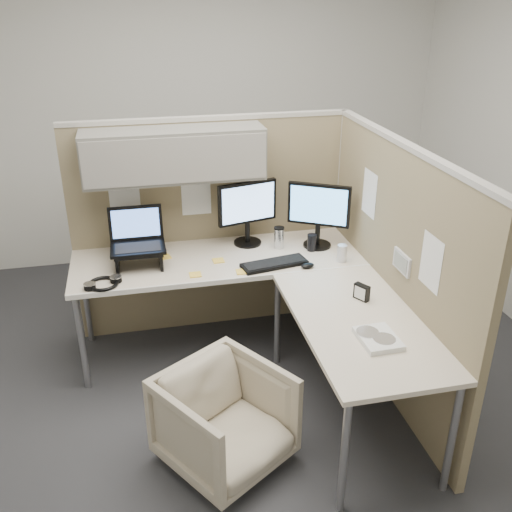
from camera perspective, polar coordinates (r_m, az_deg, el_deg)
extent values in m
plane|color=#2B2B2F|center=(3.90, -0.65, -13.06)|extent=(4.50, 4.50, 0.00)
cube|color=#8D7D5C|center=(4.26, -4.55, 2.78)|extent=(2.00, 0.05, 1.60)
cube|color=#A8A399|center=(4.02, -4.95, 13.59)|extent=(2.00, 0.06, 0.03)
cube|color=slate|center=(3.89, -8.23, 10.09)|extent=(1.20, 0.34, 0.34)
cube|color=gray|center=(3.72, -7.98, 9.41)|extent=(1.18, 0.01, 0.30)
plane|color=white|center=(4.08, -13.08, 6.42)|extent=(0.26, 0.00, 0.26)
plane|color=white|center=(4.12, -6.01, 6.12)|extent=(0.26, 0.00, 0.26)
cube|color=#8D7D5C|center=(3.66, 13.57, -1.82)|extent=(0.05, 2.00, 1.60)
cube|color=#A8A399|center=(3.38, 14.97, 10.61)|extent=(0.06, 2.00, 0.03)
cube|color=#A8A399|center=(4.49, 8.20, 3.82)|extent=(0.06, 0.06, 1.60)
cube|color=silver|center=(3.46, 14.46, -0.60)|extent=(0.02, 0.20, 0.12)
cube|color=gray|center=(3.45, 14.25, -0.63)|extent=(0.00, 0.16, 0.09)
plane|color=white|center=(3.82, 11.27, 6.14)|extent=(0.00, 0.26, 0.26)
plane|color=white|center=(3.16, 17.09, -0.62)|extent=(0.00, 0.26, 0.26)
cube|color=beige|center=(3.96, -3.73, -0.31)|extent=(2.00, 0.68, 0.03)
cube|color=beige|center=(3.28, 10.25, -6.52)|extent=(0.68, 1.30, 0.03)
cube|color=white|center=(3.66, -2.89, -2.53)|extent=(2.00, 0.02, 0.03)
cylinder|color=gray|center=(3.88, -17.02, -8.30)|extent=(0.04, 0.04, 0.70)
cylinder|color=gray|center=(4.37, -16.64, -4.18)|extent=(0.04, 0.04, 0.70)
cylinder|color=gray|center=(2.97, 8.81, -19.20)|extent=(0.04, 0.04, 0.70)
cylinder|color=gray|center=(3.19, 19.02, -16.82)|extent=(0.04, 0.04, 0.70)
cylinder|color=gray|center=(3.95, 2.14, -6.37)|extent=(0.04, 0.04, 0.70)
imported|color=#C0B699|center=(3.22, -3.12, -15.70)|extent=(0.82, 0.81, 0.62)
cylinder|color=black|center=(4.16, -0.85, 1.37)|extent=(0.20, 0.20, 0.02)
cylinder|color=black|center=(4.12, -0.86, 2.42)|extent=(0.04, 0.04, 0.15)
cube|color=black|center=(4.04, -0.88, 5.37)|extent=(0.44, 0.14, 0.30)
cube|color=#93BFFE|center=(4.03, -0.76, 5.28)|extent=(0.39, 0.10, 0.26)
cylinder|color=black|center=(4.14, 6.11, 1.12)|extent=(0.20, 0.20, 0.02)
cylinder|color=black|center=(4.11, 6.17, 2.17)|extent=(0.04, 0.04, 0.15)
cube|color=black|center=(4.03, 6.31, 5.12)|extent=(0.40, 0.25, 0.30)
cube|color=#57A8ED|center=(4.01, 6.26, 5.03)|extent=(0.35, 0.20, 0.26)
cube|color=black|center=(3.84, -11.69, 0.55)|extent=(0.32, 0.25, 0.02)
cube|color=black|center=(3.87, -13.71, -0.38)|extent=(0.02, 0.23, 0.13)
cube|color=black|center=(3.87, -9.53, 0.01)|extent=(0.02, 0.23, 0.13)
cube|color=black|center=(3.84, -11.72, 0.79)|extent=(0.36, 0.25, 0.02)
cube|color=black|center=(3.93, -11.95, 3.30)|extent=(0.36, 0.06, 0.23)
cube|color=#598CF2|center=(3.92, -11.94, 3.23)|extent=(0.31, 0.04, 0.19)
cube|color=black|center=(3.82, 1.84, -0.80)|extent=(0.47, 0.22, 0.02)
ellipsoid|color=black|center=(3.81, 5.18, -0.95)|extent=(0.10, 0.08, 0.03)
cylinder|color=silver|center=(4.06, 2.32, 1.79)|extent=(0.07, 0.07, 0.15)
cylinder|color=black|center=(4.03, 2.34, 2.82)|extent=(0.07, 0.07, 0.01)
cylinder|color=silver|center=(3.91, 8.60, 0.27)|extent=(0.07, 0.07, 0.12)
cylinder|color=black|center=(4.05, 5.60, 1.35)|extent=(0.07, 0.07, 0.12)
cube|color=yellow|center=(3.74, -1.40, -1.57)|extent=(0.08, 0.08, 0.01)
cube|color=yellow|center=(3.99, -9.10, -0.08)|extent=(0.09, 0.09, 0.01)
cube|color=yellow|center=(3.72, -6.09, -1.87)|extent=(0.08, 0.08, 0.01)
cube|color=yellow|center=(3.90, -3.78, -0.46)|extent=(0.08, 0.08, 0.01)
torus|color=black|center=(3.69, -15.04, -2.69)|extent=(0.25, 0.25, 0.02)
cylinder|color=black|center=(3.67, -16.29, -2.93)|extent=(0.07, 0.07, 0.03)
cylinder|color=black|center=(3.71, -13.83, -2.27)|extent=(0.07, 0.07, 0.03)
cube|color=white|center=(3.10, 12.11, -8.08)|extent=(0.20, 0.25, 0.03)
cylinder|color=silver|center=(3.08, 12.70, -8.07)|extent=(0.12, 0.12, 0.00)
cylinder|color=silver|center=(3.11, 11.09, -7.42)|extent=(0.12, 0.12, 0.00)
cube|color=black|center=(3.46, 10.53, -3.57)|extent=(0.08, 0.10, 0.10)
cube|color=white|center=(3.44, 10.34, -3.67)|extent=(0.04, 0.07, 0.08)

